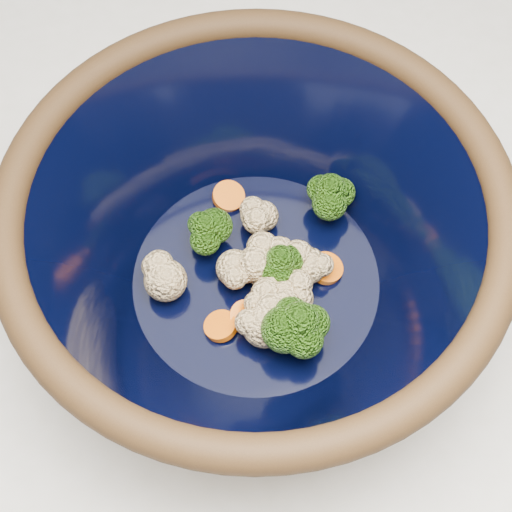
{
  "coord_description": "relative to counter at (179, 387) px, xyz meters",
  "views": [
    {
      "loc": [
        0.01,
        -0.34,
        1.44
      ],
      "look_at": [
        0.09,
        -0.1,
        0.97
      ],
      "focal_mm": 50.0,
      "sensor_mm": 36.0,
      "label": 1
    }
  ],
  "objects": [
    {
      "name": "ground",
      "position": [
        0.0,
        0.0,
        -0.45
      ],
      "size": [
        3.0,
        3.0,
        0.0
      ],
      "primitive_type": "plane",
      "color": "#9E7A54",
      "rests_on": "ground"
    },
    {
      "name": "counter",
      "position": [
        0.0,
        0.0,
        0.0
      ],
      "size": [
        1.2,
        1.2,
        0.9
      ],
      "primitive_type": "cube",
      "color": "beige",
      "rests_on": "ground"
    },
    {
      "name": "mixing_bowl",
      "position": [
        0.09,
        -0.1,
        0.54
      ],
      "size": [
        0.37,
        0.37,
        0.15
      ],
      "rotation": [
        0.0,
        0.0,
        -0.11
      ],
      "color": "black",
      "rests_on": "counter"
    },
    {
      "name": "vegetable_pile",
      "position": [
        0.09,
        -0.11,
        0.51
      ],
      "size": [
        0.18,
        0.17,
        0.06
      ],
      "color": "#608442",
      "rests_on": "mixing_bowl"
    }
  ]
}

